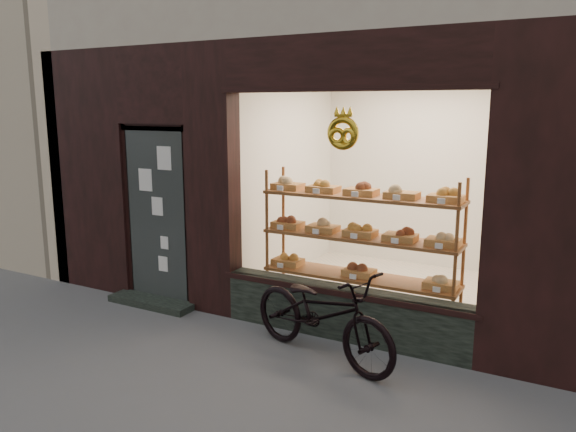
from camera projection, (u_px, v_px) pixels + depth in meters
The scene contains 3 objects.
ground at pixel (181, 423), 4.34m from camera, with size 90.00×90.00×0.00m, color #515151.
display_shelf at pixel (360, 247), 6.14m from camera, with size 2.20×0.45×1.70m.
bicycle at pixel (322, 313), 5.37m from camera, with size 0.61×1.75×0.92m, color black.
Camera 1 is at (2.62, -3.06, 2.41)m, focal length 35.00 mm.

